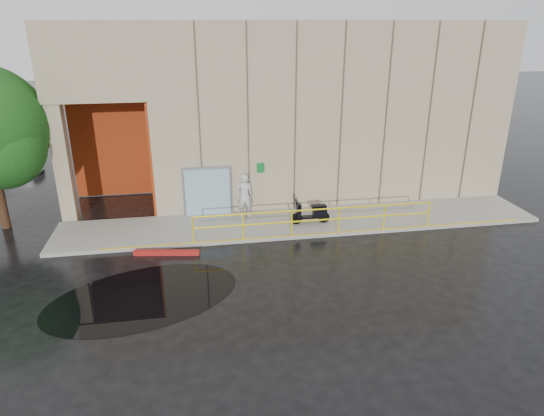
# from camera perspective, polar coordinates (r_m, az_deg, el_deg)

# --- Properties ---
(ground) EXTENTS (120.00, 120.00, 0.00)m
(ground) POSITION_cam_1_polar(r_m,az_deg,el_deg) (15.99, -7.13, -9.09)
(ground) COLOR black
(ground) RESTS_ON ground
(sidewalk) EXTENTS (20.00, 3.00, 0.15)m
(sidewalk) POSITION_cam_1_polar(r_m,az_deg,el_deg) (20.44, 3.45, -1.66)
(sidewalk) COLOR gray
(sidewalk) RESTS_ON ground
(building) EXTENTS (20.00, 10.17, 8.00)m
(building) POSITION_cam_1_polar(r_m,az_deg,el_deg) (25.67, 2.82, 12.72)
(building) COLOR tan
(building) RESTS_ON ground
(guardrail) EXTENTS (9.56, 0.06, 1.03)m
(guardrail) POSITION_cam_1_polar(r_m,az_deg,el_deg) (19.05, 5.13, -1.50)
(guardrail) COLOR yellow
(guardrail) RESTS_ON sidewalk
(person) EXTENTS (0.72, 0.50, 1.92)m
(person) POSITION_cam_1_polar(r_m,az_deg,el_deg) (20.42, -3.25, 1.44)
(person) COLOR #B9B8BE
(person) RESTS_ON sidewalk
(scooter) EXTENTS (1.64, 0.56, 1.26)m
(scooter) POSITION_cam_1_polar(r_m,az_deg,el_deg) (19.90, 4.61, 0.13)
(scooter) COLOR black
(scooter) RESTS_ON sidewalk
(red_curb) EXTENTS (2.40, 0.57, 0.18)m
(red_curb) POSITION_cam_1_polar(r_m,az_deg,el_deg) (18.18, -12.30, -5.15)
(red_curb) COLOR #A01A16
(red_curb) RESTS_ON ground
(puddle) EXTENTS (6.90, 5.42, 0.01)m
(puddle) POSITION_cam_1_polar(r_m,az_deg,el_deg) (15.82, -14.90, -10.06)
(puddle) COLOR black
(puddle) RESTS_ON ground
(car_c) EXTENTS (4.15, 1.90, 1.17)m
(car_c) POSITION_cam_1_polar(r_m,az_deg,el_deg) (30.70, -29.05, 4.58)
(car_c) COLOR #B0B1B7
(car_c) RESTS_ON ground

